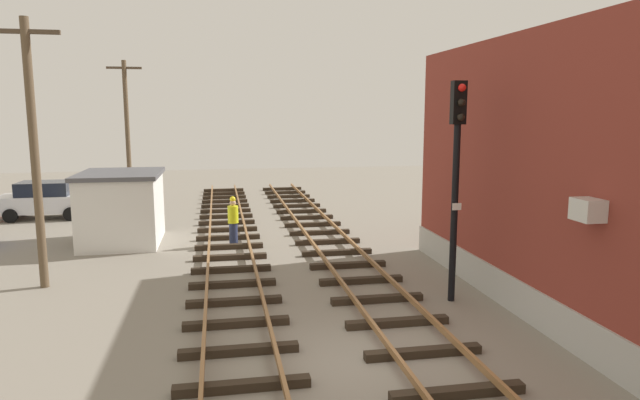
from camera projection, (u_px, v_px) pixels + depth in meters
ground_plane at (364, 361)px, 11.35m from camera, size 80.00×80.00×0.00m
track_near_building at (423, 350)px, 11.55m from camera, size 2.50×52.71×0.32m
track_centre at (241, 365)px, 10.88m from camera, size 2.50×52.71×0.32m
signal_mast at (456, 167)px, 14.45m from camera, size 0.36×0.40×5.80m
brick_building at (632, 177)px, 13.41m from camera, size 5.45×14.60×6.96m
control_hut at (122, 208)px, 21.46m from camera, size 3.00×3.80×2.76m
parked_car_white at (46, 200)px, 26.60m from camera, size 4.20×2.04×1.76m
utility_pole_near at (34, 150)px, 15.58m from camera, size 1.80×0.24×7.57m
utility_pole_far at (127, 130)px, 29.99m from camera, size 1.80×0.24×7.74m
track_worker_foreground at (233, 221)px, 21.23m from camera, size 0.40×0.40×1.87m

